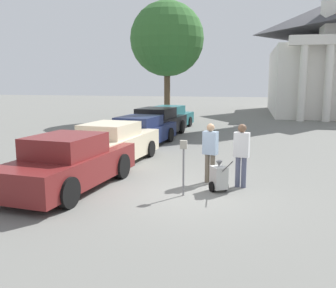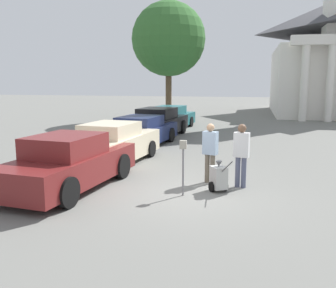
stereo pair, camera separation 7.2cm
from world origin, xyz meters
name	(u,v)px [view 2 (the right image)]	position (x,y,z in m)	size (l,w,h in m)	color
ground_plane	(183,193)	(0.00, 0.00, 0.00)	(120.00, 120.00, 0.00)	slate
parked_car_maroon	(69,164)	(-3.15, -0.25, 0.71)	(2.38, 4.86, 1.53)	maroon
parked_car_cream	(113,144)	(-3.15, 3.07, 0.69)	(2.36, 4.95, 1.49)	beige
parked_car_navy	(141,132)	(-3.15, 6.69, 0.66)	(2.38, 5.21, 1.39)	#19234C
parked_car_black	(158,123)	(-3.15, 9.84, 0.72)	(2.45, 5.07, 1.54)	black
parked_car_teal	(170,119)	(-3.15, 12.92, 0.66)	(2.34, 5.39, 1.43)	#23666B
parking_meter	(183,158)	(0.04, -0.21, 1.01)	(0.18, 0.09, 1.46)	slate
person_worker	(210,149)	(0.59, 1.19, 1.00)	(0.47, 0.34, 1.76)	#665B4C
person_supervisor	(241,151)	(1.49, 0.89, 1.03)	(0.45, 0.29, 1.80)	#515670
equipment_cart	(219,177)	(0.92, 0.37, 0.39)	(0.68, 0.95, 1.00)	#B2B2AD
church	(328,49)	(8.05, 26.25, 5.64)	(9.00, 14.46, 24.02)	silver
shade_tree	(169,39)	(-4.29, 17.57, 5.90)	(5.32, 5.32, 8.58)	brown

